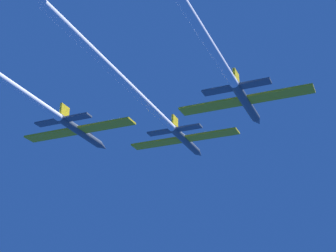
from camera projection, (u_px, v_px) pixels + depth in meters
jet_lead at (156, 112)px, 67.32m from camera, size 16.74×43.55×2.77m
jet_left_wing at (19, 90)px, 59.30m from camera, size 16.74×49.30×2.77m
jet_right_wing at (219, 60)px, 53.59m from camera, size 16.74×43.57×2.77m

